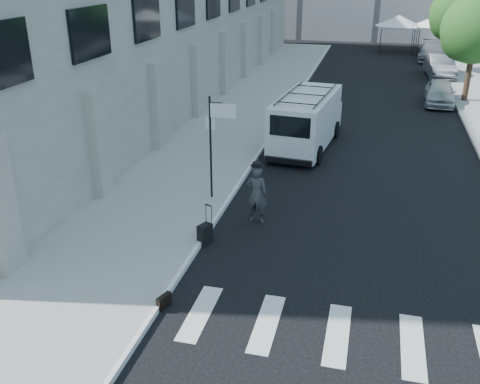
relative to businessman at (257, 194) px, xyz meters
The scene contains 14 objects.
ground 2.34m from the businessman, 69.18° to the right, with size 120.00×120.00×0.00m, color black.
sidewalk_left 14.45m from the businessman, 104.00° to the left, with size 4.50×48.00×0.15m, color gray.
sign_pole 2.63m from the businessman, 143.16° to the left, with size 1.03×0.07×3.50m.
tree_near 20.17m from the businessman, 65.54° to the left, with size 3.80×3.83×6.03m.
tree_far 28.54m from the businessman, 73.08° to the left, with size 3.80×3.83×6.03m.
tent_left 36.36m from the businessman, 82.47° to the left, with size 4.00×4.00×3.20m.
tent_right 37.40m from the businessman, 77.70° to the left, with size 4.00×4.00×3.20m.
businessman is the anchor object (origin of this frame).
briefcase 5.19m from the businessman, 102.84° to the right, with size 0.12×0.44×0.34m, color black.
suitcase 2.20m from the businessman, 122.70° to the right, with size 0.41×0.50×1.18m.
cargo_van 7.87m from the businessman, 86.29° to the left, with size 2.65×6.33×2.32m.
parked_car_a 18.55m from the businessman, 68.22° to the left, with size 1.61×4.00×1.36m, color #ADB0B5.
parked_car_b 26.42m from the businessman, 73.37° to the left, with size 1.63×4.68×1.54m, color #595C61.
parked_car_c 33.32m from the businessman, 76.88° to the left, with size 2.03×5.00×1.45m, color gray.
Camera 1 is at (2.45, -12.83, 7.63)m, focal length 40.00 mm.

